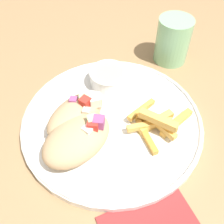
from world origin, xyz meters
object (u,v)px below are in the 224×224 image
(plate, at_px, (112,121))
(water_glass, at_px, (172,42))
(pita_sandwich_near, at_px, (77,138))
(fries_pile, at_px, (157,123))
(sauce_ramekin, at_px, (110,76))
(pita_sandwich_far, at_px, (76,114))

(plate, height_order, water_glass, water_glass)
(pita_sandwich_near, height_order, water_glass, water_glass)
(plate, xyz_separation_m, fries_pile, (0.06, -0.05, 0.02))
(fries_pile, xyz_separation_m, sauce_ramekin, (-0.03, 0.13, 0.01))
(pita_sandwich_near, bearing_deg, water_glass, 5.41)
(pita_sandwich_far, xyz_separation_m, fries_pile, (0.12, -0.06, -0.01))
(plate, bearing_deg, sauce_ramekin, 69.60)
(sauce_ramekin, distance_m, water_glass, 0.16)
(pita_sandwich_far, distance_m, fries_pile, 0.14)
(pita_sandwich_far, distance_m, sauce_ramekin, 0.11)
(pita_sandwich_near, bearing_deg, plate, -1.08)
(pita_sandwich_near, xyz_separation_m, sauce_ramekin, (0.10, 0.12, -0.01))
(plate, distance_m, pita_sandwich_near, 0.08)
(plate, height_order, sauce_ramekin, sauce_ramekin)
(plate, distance_m, sauce_ramekin, 0.10)
(pita_sandwich_far, height_order, water_glass, water_glass)
(pita_sandwich_near, relative_size, sauce_ramekin, 1.92)
(sauce_ramekin, xyz_separation_m, water_glass, (0.16, 0.03, 0.01))
(fries_pile, distance_m, sauce_ramekin, 0.14)
(fries_pile, bearing_deg, pita_sandwich_near, 173.86)
(fries_pile, relative_size, sauce_ramekin, 1.67)
(pita_sandwich_far, relative_size, fries_pile, 1.06)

